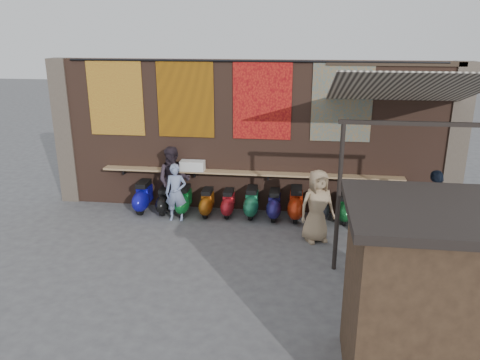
{
  "coord_description": "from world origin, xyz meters",
  "views": [
    {
      "loc": [
        1.3,
        -9.44,
        4.73
      ],
      "look_at": [
        -0.1,
        1.2,
        1.27
      ],
      "focal_mm": 35.0,
      "sensor_mm": 36.0,
      "label": 1
    }
  ],
  "objects": [
    {
      "name": "ground",
      "position": [
        0.0,
        0.0,
        0.0
      ],
      "size": [
        70.0,
        70.0,
        0.0
      ],
      "primitive_type": "plane",
      "color": "#474749",
      "rests_on": "ground"
    },
    {
      "name": "brick_wall",
      "position": [
        0.0,
        2.7,
        2.0
      ],
      "size": [
        10.0,
        0.4,
        4.0
      ],
      "primitive_type": "cube",
      "color": "brown",
      "rests_on": "ground"
    },
    {
      "name": "pier_left",
      "position": [
        -5.2,
        2.7,
        2.0
      ],
      "size": [
        0.5,
        0.5,
        4.0
      ],
      "primitive_type": "cube",
      "color": "#4C4238",
      "rests_on": "ground"
    },
    {
      "name": "pier_right",
      "position": [
        5.2,
        2.7,
        2.0
      ],
      "size": [
        0.5,
        0.5,
        4.0
      ],
      "primitive_type": "cube",
      "color": "#4C4238",
      "rests_on": "ground"
    },
    {
      "name": "eating_counter",
      "position": [
        0.0,
        2.33,
        1.1
      ],
      "size": [
        8.0,
        0.32,
        0.05
      ],
      "primitive_type": "cube",
      "color": "#9E7A51",
      "rests_on": "brick_wall"
    },
    {
      "name": "shelf_box",
      "position": [
        -1.53,
        2.3,
        1.26
      ],
      "size": [
        0.65,
        0.31,
        0.26
      ],
      "primitive_type": "cube",
      "color": "white",
      "rests_on": "eating_counter"
    },
    {
      "name": "tapestry_redgold",
      "position": [
        -3.6,
        2.48,
        3.0
      ],
      "size": [
        1.5,
        0.02,
        2.0
      ],
      "primitive_type": "cube",
      "color": "maroon",
      "rests_on": "brick_wall"
    },
    {
      "name": "tapestry_sun",
      "position": [
        -1.7,
        2.48,
        3.0
      ],
      "size": [
        1.5,
        0.02,
        2.0
      ],
      "primitive_type": "cube",
      "color": "orange",
      "rests_on": "brick_wall"
    },
    {
      "name": "tapestry_orange",
      "position": [
        0.3,
        2.48,
        3.0
      ],
      "size": [
        1.5,
        0.02,
        2.0
      ],
      "primitive_type": "cube",
      "color": "red",
      "rests_on": "brick_wall"
    },
    {
      "name": "tapestry_multi",
      "position": [
        2.3,
        2.48,
        3.0
      ],
      "size": [
        1.5,
        0.02,
        2.0
      ],
      "primitive_type": "cube",
      "color": "#22617E",
      "rests_on": "brick_wall"
    },
    {
      "name": "hang_rail",
      "position": [
        0.0,
        2.47,
        3.98
      ],
      "size": [
        9.5,
        0.06,
        0.06
      ],
      "primitive_type": "cylinder",
      "rotation": [
        0.0,
        1.57,
        0.0
      ],
      "color": "black",
      "rests_on": "brick_wall"
    },
    {
      "name": "scooter_stool_0",
      "position": [
        -2.85,
        2.01,
        0.41
      ],
      "size": [
        0.39,
        0.87,
        0.82
      ],
      "primitive_type": null,
      "color": "#0E0D98",
      "rests_on": "ground"
    },
    {
      "name": "scooter_stool_1",
      "position": [
        -2.25,
        1.97,
        0.34
      ],
      "size": [
        0.32,
        0.72,
        0.68
      ],
      "primitive_type": null,
      "color": "black",
      "rests_on": "ground"
    },
    {
      "name": "scooter_stool_2",
      "position": [
        -1.72,
        1.98,
        0.37
      ],
      "size": [
        0.35,
        0.79,
        0.75
      ],
      "primitive_type": null,
      "color": "#0C5822",
      "rests_on": "ground"
    },
    {
      "name": "scooter_stool_3",
      "position": [
        -1.08,
        1.95,
        0.35
      ],
      "size": [
        0.33,
        0.74,
        0.7
      ],
      "primitive_type": null,
      "color": "#86410C",
      "rests_on": "ground"
    },
    {
      "name": "scooter_stool_4",
      "position": [
        -0.52,
        2.0,
        0.34
      ],
      "size": [
        0.33,
        0.72,
        0.69
      ],
      "primitive_type": null,
      "color": "#A3151E",
      "rests_on": "ground"
    },
    {
      "name": "scooter_stool_5",
      "position": [
        0.1,
        2.03,
        0.39
      ],
      "size": [
        0.37,
        0.82,
        0.78
      ],
      "primitive_type": null,
      "color": "#1A6845",
      "rests_on": "ground"
    },
    {
      "name": "scooter_stool_6",
      "position": [
        0.7,
        1.95,
        0.38
      ],
      "size": [
        0.36,
        0.79,
        0.75
      ],
      "primitive_type": null,
      "color": "#1C1655",
      "rests_on": "ground"
    },
    {
      "name": "scooter_stool_7",
      "position": [
        1.26,
        1.99,
        0.42
      ],
      "size": [
        0.4,
        0.88,
        0.84
      ],
      "primitive_type": null,
      "color": "#9F240C",
      "rests_on": "ground"
    },
    {
      "name": "scooter_stool_8",
      "position": [
        1.9,
        2.0,
        0.39
      ],
      "size": [
        0.37,
        0.83,
        0.79
      ],
      "primitive_type": null,
      "color": "black",
      "rests_on": "ground"
    },
    {
      "name": "scooter_stool_9",
      "position": [
        2.49,
        2.0,
        0.35
      ],
      "size": [
        0.34,
        0.75,
        0.71
      ],
      "primitive_type": null,
      "color": "#105021",
      "rests_on": "ground"
    },
    {
      "name": "diner_left",
      "position": [
        -1.8,
        1.53,
        0.75
      ],
      "size": [
        0.56,
        0.38,
        1.5
      ],
      "primitive_type": "imported",
      "rotation": [
        0.0,
        0.0,
        0.04
      ],
      "color": "#7888AE",
      "rests_on": "ground"
    },
    {
      "name": "diner_right",
      "position": [
        -1.97,
        2.0,
        0.91
      ],
      "size": [
        0.92,
        0.74,
        1.83
      ],
      "primitive_type": "imported",
      "rotation": [
        0.0,
        0.0,
        0.05
      ],
      "color": "#2C222A",
      "rests_on": "ground"
    },
    {
      "name": "shopper_navy",
      "position": [
        4.33,
        0.8,
        0.9
      ],
      "size": [
        1.14,
        0.75,
        1.8
      ],
      "primitive_type": "imported",
      "rotation": [
        0.0,
        0.0,
        3.47
      ],
      "color": "black",
      "rests_on": "ground"
    },
    {
      "name": "shopper_grey",
      "position": [
        4.1,
        -0.33,
        0.82
      ],
      "size": [
        1.21,
        0.96,
        1.64
      ],
      "primitive_type": "imported",
      "rotation": [
        0.0,
        0.0,
        2.76
      ],
      "color": "#5F5E63",
      "rests_on": "ground"
    },
    {
      "name": "shopper_tan",
      "position": [
        1.75,
        0.74,
        0.86
      ],
      "size": [
        0.99,
        0.85,
        1.73
      ],
      "primitive_type": "imported",
      "rotation": [
        0.0,
        0.0,
        0.43
      ],
      "color": "#A08666",
      "rests_on": "ground"
    },
    {
      "name": "market_stall",
      "position": [
        3.22,
        -3.75,
        1.26
      ],
      "size": [
        2.33,
        1.75,
        2.51
      ],
      "primitive_type": "cube",
      "rotation": [
        0.0,
        0.0,
        -0.0
      ],
      "color": "black",
      "rests_on": "ground"
    },
    {
      "name": "stall_roof",
      "position": [
        3.22,
        -3.75,
        2.57
      ],
      "size": [
        2.61,
        2.01,
        0.12
      ],
      "primitive_type": "cube",
      "rotation": [
        0.0,
        0.0,
        -0.0
      ],
      "color": "black",
      "rests_on": "market_stall"
    },
    {
      "name": "stall_sign",
      "position": [
        3.22,
        -2.85,
        1.82
      ],
      "size": [
        1.2,
        0.05,
        0.5
      ],
      "primitive_type": "cube",
      "rotation": [
        0.0,
        0.0,
        -0.0
      ],
      "color": "gold",
      "rests_on": "market_stall"
    },
    {
      "name": "stall_shelf",
      "position": [
        3.22,
        -2.85,
        0.92
      ],
      "size": [
        1.93,
        0.11,
        0.06
      ],
      "primitive_type": "cube",
      "rotation": [
        0.0,
        0.0,
        -0.0
      ],
      "color": "#473321",
      "rests_on": "market_stall"
    },
    {
      "name": "awning_canvas",
      "position": [
        3.5,
        0.9,
        3.55
      ],
      "size": [
        3.2,
        3.28,
        0.97
      ],
      "primitive_type": "cube",
      "rotation": [
        -0.28,
        0.0,
        0.0
      ],
      "color": "beige",
      "rests_on": "brick_wall"
    },
    {
      "name": "awning_ledger",
      "position": [
        3.5,
        2.49,
        3.95
      ],
      "size": [
        3.3,
        0.08,
        0.12
      ],
      "primitive_type": "cube",
      "color": "#33261C",
      "rests_on": "brick_wall"
    },
    {
      "name": "awning_header",
      "position": [
        3.5,
        -0.6,
        3.08
      ],
      "size": [
        3.0,
        0.08,
        0.08
      ],
      "primitive_type": "cube",
      "color": "black",
      "rests_on": "awning_post_left"
    },
    {
      "name": "awning_post_left",
      "position": [
        2.1,
        -0.6,
        1.55
      ],
      "size": [
        0.09,
        0.09,
        3.1
      ],
      "primitive_type": "cylinder",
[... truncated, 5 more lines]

